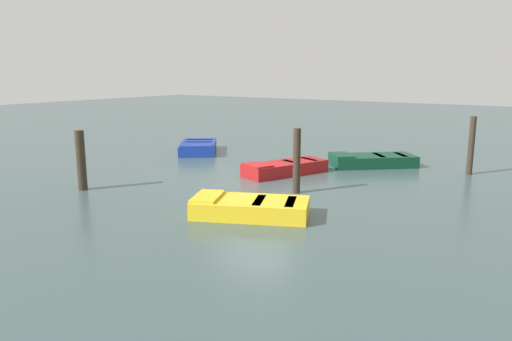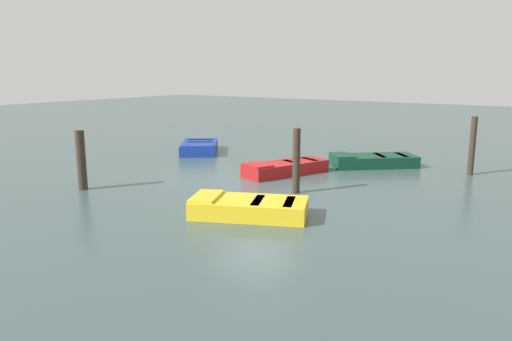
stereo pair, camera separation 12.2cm
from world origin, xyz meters
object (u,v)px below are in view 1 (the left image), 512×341
(rowboat_blue, at_px, (198,147))
(rowboat_yellow, at_px, (250,207))
(mooring_piling_near_right, at_px, (297,161))
(mooring_piling_mid_right, at_px, (471,146))
(rowboat_red, at_px, (285,168))
(rowboat_dark_green, at_px, (372,160))
(mooring_piling_center, at_px, (81,160))

(rowboat_blue, distance_m, rowboat_yellow, 9.37)
(mooring_piling_near_right, bearing_deg, mooring_piling_mid_right, -123.61)
(rowboat_red, distance_m, mooring_piling_near_right, 2.58)
(rowboat_yellow, height_order, rowboat_red, same)
(rowboat_red, distance_m, rowboat_dark_green, 3.46)
(rowboat_dark_green, bearing_deg, rowboat_red, 15.71)
(rowboat_blue, xyz_separation_m, mooring_piling_center, (-1.51, 6.83, 0.63))
(rowboat_yellow, distance_m, mooring_piling_center, 5.48)
(rowboat_red, relative_size, rowboat_dark_green, 1.01)
(rowboat_yellow, xyz_separation_m, mooring_piling_center, (5.42, 0.52, 0.63))
(rowboat_red, height_order, mooring_piling_center, mooring_piling_center)
(rowboat_yellow, relative_size, mooring_piling_center, 1.73)
(rowboat_blue, relative_size, mooring_piling_mid_right, 1.60)
(rowboat_red, xyz_separation_m, mooring_piling_center, (3.71, 5.03, 0.63))
(rowboat_yellow, xyz_separation_m, mooring_piling_near_right, (0.18, -2.55, 0.68))
(rowboat_blue, height_order, mooring_piling_mid_right, mooring_piling_mid_right)
(rowboat_dark_green, height_order, mooring_piling_center, mooring_piling_center)
(rowboat_dark_green, bearing_deg, rowboat_yellow, 47.39)
(rowboat_yellow, relative_size, rowboat_dark_green, 0.97)
(rowboat_red, xyz_separation_m, rowboat_dark_green, (-1.89, -2.90, -0.00))
(mooring_piling_near_right, height_order, mooring_piling_center, mooring_piling_near_right)
(rowboat_blue, bearing_deg, mooring_piling_near_right, 24.25)
(rowboat_red, xyz_separation_m, mooring_piling_mid_right, (-5.04, -3.32, 0.73))
(rowboat_yellow, xyz_separation_m, rowboat_dark_green, (-0.18, -7.41, -0.00))
(mooring_piling_near_right, distance_m, mooring_piling_mid_right, 6.35)
(rowboat_blue, bearing_deg, mooring_piling_mid_right, 61.86)
(mooring_piling_near_right, bearing_deg, rowboat_yellow, 94.07)
(mooring_piling_center, bearing_deg, rowboat_blue, -77.56)
(rowboat_blue, height_order, rowboat_dark_green, same)
(rowboat_yellow, distance_m, rowboat_red, 4.83)
(rowboat_blue, relative_size, rowboat_red, 0.99)
(mooring_piling_center, bearing_deg, rowboat_yellow, -174.55)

